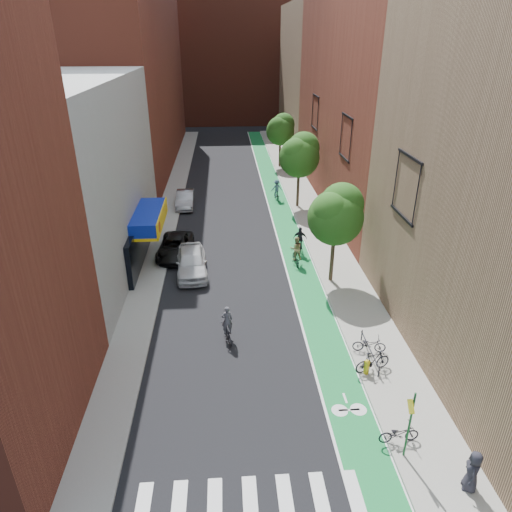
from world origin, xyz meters
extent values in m
plane|color=black|center=(0.00, 0.00, 0.00)|extent=(160.00, 160.00, 0.00)
cube|color=#136E37|center=(4.00, 26.00, 0.01)|extent=(2.00, 68.00, 0.01)
cube|color=gray|center=(-6.00, 26.00, 0.07)|extent=(2.00, 68.00, 0.15)
cube|color=gray|center=(6.50, 26.00, 0.07)|extent=(3.00, 68.00, 0.15)
cube|color=silver|center=(-11.00, 14.00, 6.00)|extent=(8.00, 20.00, 12.00)
cube|color=maroon|center=(-11.00, 42.00, 11.00)|extent=(8.00, 36.00, 22.00)
cube|color=maroon|center=(12.00, 26.00, 11.00)|extent=(8.00, 28.00, 22.00)
cube|color=#8C6B4C|center=(12.00, 50.00, 9.00)|extent=(8.00, 20.00, 18.00)
cube|color=maroon|center=(0.00, 72.00, 10.00)|extent=(30.00, 14.00, 20.00)
cylinder|color=#332619|center=(5.60, 10.00, 1.65)|extent=(0.24, 0.24, 3.30)
sphere|color=#245316|center=(5.60, 10.00, 4.38)|extent=(3.36, 3.36, 3.36)
sphere|color=#245316|center=(6.00, 10.30, 5.10)|extent=(2.64, 2.64, 2.64)
sphere|color=#245316|center=(5.30, 9.70, 4.86)|extent=(2.40, 2.40, 2.40)
cylinder|color=#332619|center=(5.60, 24.00, 1.73)|extent=(0.24, 0.24, 3.47)
sphere|color=#245316|center=(5.60, 24.00, 4.60)|extent=(3.53, 3.53, 3.53)
sphere|color=#245316|center=(6.00, 24.30, 5.36)|extent=(2.77, 2.77, 2.77)
sphere|color=#245316|center=(5.30, 23.70, 5.10)|extent=(2.52, 2.52, 2.52)
cylinder|color=#332619|center=(5.60, 38.00, 1.59)|extent=(0.24, 0.24, 3.19)
sphere|color=#245316|center=(5.60, 38.00, 4.23)|extent=(3.25, 3.25, 3.25)
sphere|color=#245316|center=(6.00, 38.30, 4.93)|extent=(2.55, 2.55, 2.55)
sphere|color=#245316|center=(5.30, 37.70, 4.70)|extent=(2.32, 2.32, 2.32)
cylinder|color=#194C26|center=(5.40, -3.50, 1.65)|extent=(0.08, 0.08, 3.00)
cube|color=yellow|center=(5.32, -3.50, 2.55)|extent=(0.02, 0.71, 0.71)
imported|color=silver|center=(-3.28, 11.83, 0.83)|extent=(2.37, 5.03, 1.66)
imported|color=black|center=(-4.60, 14.62, 0.67)|extent=(2.51, 4.95, 1.34)
imported|color=gray|center=(-4.60, 24.91, 0.72)|extent=(1.58, 4.40, 1.44)
imported|color=black|center=(-1.04, 4.27, 0.43)|extent=(0.90, 1.71, 0.86)
imported|color=#46464D|center=(-1.04, 4.37, 1.16)|extent=(0.66, 0.50, 1.61)
imported|color=black|center=(3.75, 12.58, 0.52)|extent=(0.65, 1.76, 1.04)
imported|color=#998B59|center=(3.75, 12.68, 1.18)|extent=(0.86, 0.70, 1.66)
imported|color=black|center=(4.29, 14.22, 0.43)|extent=(0.92, 1.73, 0.87)
imported|color=black|center=(4.29, 14.32, 1.18)|extent=(1.04, 0.61, 1.67)
imported|color=black|center=(3.94, 26.16, 0.50)|extent=(0.72, 1.70, 0.99)
imported|color=#3A5568|center=(3.94, 26.26, 1.16)|extent=(1.12, 0.76, 1.61)
imported|color=black|center=(5.40, -2.86, 0.57)|extent=(1.61, 0.63, 0.83)
imported|color=black|center=(5.63, 1.25, 0.69)|extent=(1.87, 0.98, 1.08)
imported|color=black|center=(5.89, 2.66, 0.57)|extent=(1.69, 0.84, 0.85)
imported|color=#212129|center=(7.14, -4.97, 0.96)|extent=(0.79, 0.94, 1.63)
cylinder|color=gold|center=(5.31, 1.08, 0.43)|extent=(0.24, 0.24, 0.56)
sphere|color=gold|center=(5.31, 1.08, 0.77)|extent=(0.26, 0.26, 0.26)
camera|label=1|loc=(-0.92, -15.09, 14.25)|focal=32.00mm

